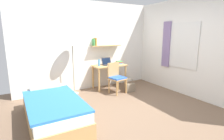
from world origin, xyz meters
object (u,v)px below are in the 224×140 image
at_px(water_bottle, 99,63).
at_px(handbag, 130,87).
at_px(desk, 109,69).
at_px(standing_lamp, 72,44).
at_px(bed, 53,109).
at_px(book_stack, 119,62).
at_px(laptop, 107,63).
at_px(desk_chair, 116,76).

height_order(water_bottle, handbag, water_bottle).
distance_m(desk, standing_lamp, 1.39).
xyz_separation_m(bed, book_stack, (2.33, 1.33, 0.53)).
bearing_deg(handbag, desk, 118.72).
bearing_deg(desk, laptop, 137.48).
height_order(bed, desk, desk).
relative_size(laptop, water_bottle, 1.54).
distance_m(laptop, book_stack, 0.41).
bearing_deg(desk_chair, desk, 84.72).
bearing_deg(standing_lamp, handbag, -23.30).
bearing_deg(standing_lamp, book_stack, 0.75).
height_order(bed, laptop, laptop).
bearing_deg(standing_lamp, water_bottle, -1.73).
xyz_separation_m(bed, standing_lamp, (0.85, 1.31, 1.17)).
bearing_deg(water_bottle, handbag, -41.06).
relative_size(desk, laptop, 3.26).
relative_size(desk, water_bottle, 5.04).
height_order(desk_chair, standing_lamp, standing_lamp).
bearing_deg(desk_chair, book_stack, 51.73).
relative_size(standing_lamp, water_bottle, 7.97).
xyz_separation_m(bed, desk, (1.97, 1.31, 0.35)).
xyz_separation_m(water_bottle, handbag, (0.70, -0.61, -0.70)).
bearing_deg(bed, handbag, 16.31).
height_order(bed, water_bottle, water_bottle).
bearing_deg(handbag, water_bottle, 138.94).
relative_size(bed, laptop, 6.36).
bearing_deg(handbag, laptop, 120.46).
bearing_deg(book_stack, bed, -150.26).
relative_size(desk_chair, handbag, 2.19).
xyz_separation_m(desk, book_stack, (0.36, 0.02, 0.19)).
bearing_deg(bed, laptop, 35.32).
bearing_deg(standing_lamp, desk_chair, -24.47).
distance_m(desk, water_bottle, 0.43).
bearing_deg(handbag, desk_chair, 160.03).
bearing_deg(handbag, standing_lamp, 156.70).
distance_m(standing_lamp, handbag, 2.05).
distance_m(bed, desk_chair, 2.11).
distance_m(laptop, handbag, 1.02).
distance_m(desk_chair, laptop, 0.62).
distance_m(water_bottle, handbag, 1.16).
bearing_deg(laptop, standing_lamp, -177.50).
relative_size(bed, desk_chair, 2.28).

